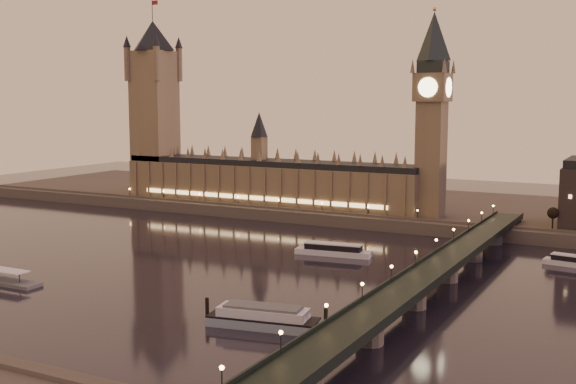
# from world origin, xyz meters

# --- Properties ---
(ground) EXTENTS (700.00, 700.00, 0.00)m
(ground) POSITION_xyz_m (0.00, 0.00, 0.00)
(ground) COLOR black
(ground) RESTS_ON ground
(far_embankment) EXTENTS (560.00, 130.00, 6.00)m
(far_embankment) POSITION_xyz_m (30.00, 165.00, 3.00)
(far_embankment) COLOR #423D35
(far_embankment) RESTS_ON ground
(palace_of_westminster) EXTENTS (180.00, 26.62, 52.00)m
(palace_of_westminster) POSITION_xyz_m (-40.12, 120.99, 21.71)
(palace_of_westminster) COLOR brown
(palace_of_westminster) RESTS_ON ground
(victoria_tower) EXTENTS (31.68, 31.68, 118.00)m
(victoria_tower) POSITION_xyz_m (-120.00, 121.00, 65.79)
(victoria_tower) COLOR brown
(victoria_tower) RESTS_ON ground
(big_ben) EXTENTS (17.68, 17.68, 104.00)m
(big_ben) POSITION_xyz_m (53.99, 120.99, 63.95)
(big_ben) COLOR brown
(big_ben) RESTS_ON ground
(westminster_bridge) EXTENTS (13.20, 260.00, 15.30)m
(westminster_bridge) POSITION_xyz_m (91.61, 0.00, 5.52)
(westminster_bridge) COLOR black
(westminster_bridge) RESTS_ON ground
(bare_tree_0) EXTENTS (5.46, 5.46, 11.11)m
(bare_tree_0) POSITION_xyz_m (114.09, 109.00, 14.27)
(bare_tree_0) COLOR black
(bare_tree_0) RESTS_ON ground
(cruise_boat_a) EXTENTS (32.97, 11.10, 5.17)m
(cruise_boat_a) POSITION_xyz_m (37.48, 39.36, 2.28)
(cruise_boat_a) COLOR silver
(cruise_boat_a) RESTS_ON ground
(cruise_boat_b) EXTENTS (24.53, 9.10, 4.42)m
(cruise_boat_b) POSITION_xyz_m (130.01, 65.47, 1.95)
(cruise_boat_b) COLOR silver
(cruise_boat_b) RESTS_ON ground
(moored_barge) EXTENTS (36.98, 14.67, 6.88)m
(moored_barge) POSITION_xyz_m (59.42, -57.88, 2.90)
(moored_barge) COLOR #8197A5
(moored_barge) RESTS_ON ground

